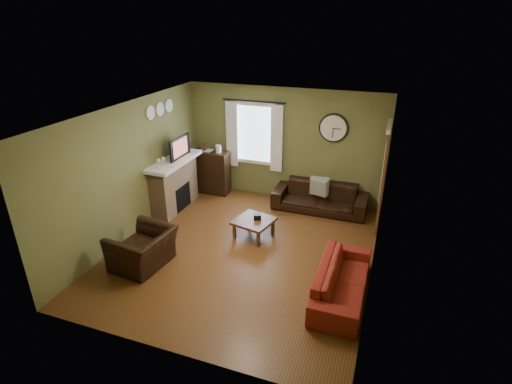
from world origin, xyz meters
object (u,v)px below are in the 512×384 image
(armchair, at_px, (143,249))
(sofa_red, at_px, (342,280))
(bookshelf, at_px, (211,172))
(sofa_brown, at_px, (320,197))
(coffee_table, at_px, (254,228))

(armchair, bearing_deg, sofa_red, 101.73)
(bookshelf, height_order, sofa_brown, bookshelf)
(bookshelf, height_order, armchair, bookshelf)
(coffee_table, bearing_deg, sofa_brown, 58.64)
(bookshelf, relative_size, sofa_red, 0.57)
(bookshelf, relative_size, armchair, 1.04)
(armchair, xyz_separation_m, coffee_table, (1.47, 1.58, -0.15))
(bookshelf, bearing_deg, sofa_red, -38.82)
(coffee_table, bearing_deg, sofa_red, -32.96)
(bookshelf, xyz_separation_m, coffee_table, (1.72, -1.68, -0.34))
(sofa_red, distance_m, coffee_table, 2.28)
(bookshelf, distance_m, sofa_brown, 2.71)
(armchair, height_order, coffee_table, armchair)
(sofa_brown, relative_size, sofa_red, 1.12)
(armchair, bearing_deg, sofa_brown, 148.42)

